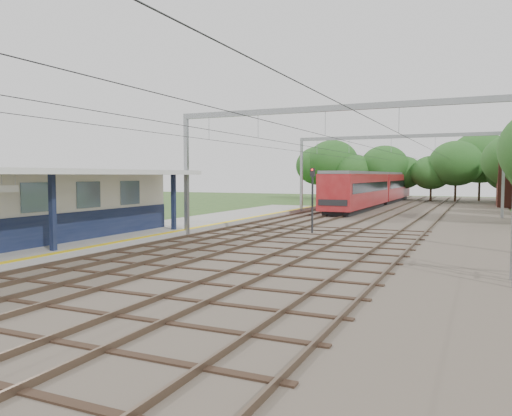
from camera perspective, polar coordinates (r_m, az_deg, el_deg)
The scene contains 11 objects.
ground at distance 14.50m, azimuth -23.23°, elevation -10.56°, with size 160.00×160.00×0.00m, color #2D4C1E.
ballast_bed at distance 40.10m, azimuth 15.03°, elevation -1.32°, with size 18.00×90.00×0.10m, color #473D33.
platform at distance 29.70m, azimuth -13.01°, elevation -2.79°, with size 5.00×52.00×0.35m, color gray.
yellow_stripe at distance 28.38m, azimuth -9.40°, elevation -2.68°, with size 0.45×52.00×0.01m, color yellow.
station_building at distance 25.40m, azimuth -25.22°, elevation 0.09°, with size 3.41×18.00×3.40m.
canopy at distance 23.87m, azimuth -25.43°, elevation 3.72°, with size 6.40×20.00×3.44m.
rail_tracks at distance 40.57m, azimuth 11.55°, elevation -1.03°, with size 11.80×88.00×0.15m.
catenary_system at distance 35.48m, azimuth 12.95°, elevation 6.90°, with size 17.22×88.00×7.00m.
tree_band at distance 66.89m, azimuth 18.77°, elevation 4.77°, with size 31.72×30.88×8.82m.
train at distance 58.23m, azimuth 13.54°, elevation 2.28°, with size 2.88×35.91×3.79m.
signal_post at distance 29.61m, azimuth 6.47°, elevation 1.56°, with size 0.28×0.25×3.93m.
Camera 1 is at (10.45, -9.43, 3.51)m, focal length 35.00 mm.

